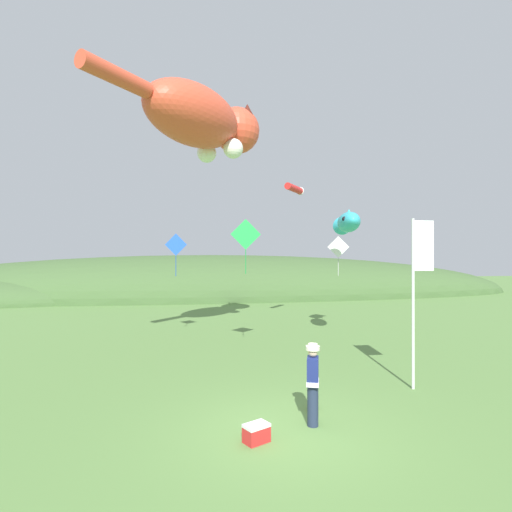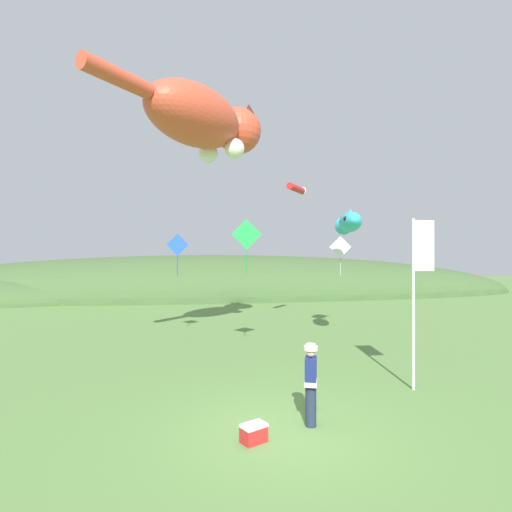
# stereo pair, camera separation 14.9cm
# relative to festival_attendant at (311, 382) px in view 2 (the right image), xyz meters

# --- Properties ---
(ground_plane) EXTENTS (120.00, 120.00, 0.00)m
(ground_plane) POSITION_rel_festival_attendant_xyz_m (-0.61, -0.19, -0.95)
(ground_plane) COLOR #5B8442
(distant_hill_ridge) EXTENTS (61.17, 13.80, 7.68)m
(distant_hill_ridge) POSITION_rel_festival_attendant_xyz_m (-2.59, 29.07, -0.95)
(distant_hill_ridge) COLOR #426033
(distant_hill_ridge) RESTS_ON ground
(festival_attendant) EXTENTS (0.38, 0.48, 1.77)m
(festival_attendant) POSITION_rel_festival_attendant_xyz_m (0.00, 0.00, 0.00)
(festival_attendant) COLOR #232D47
(festival_attendant) RESTS_ON ground
(kite_spool) EXTENTS (0.17, 0.25, 0.25)m
(kite_spool) POSITION_rel_festival_attendant_xyz_m (0.29, 0.92, -0.83)
(kite_spool) COLOR olive
(kite_spool) RESTS_ON ground
(picnic_cooler) EXTENTS (0.59, 0.52, 0.36)m
(picnic_cooler) POSITION_rel_festival_attendant_xyz_m (-1.33, -0.55, -0.77)
(picnic_cooler) COLOR red
(picnic_cooler) RESTS_ON ground
(festival_banner_pole) EXTENTS (0.66, 0.08, 4.71)m
(festival_banner_pole) POSITION_rel_festival_attendant_xyz_m (3.62, 1.87, 2.13)
(festival_banner_pole) COLOR silver
(festival_banner_pole) RESTS_ON ground
(kite_giant_cat) EXTENTS (6.59, 7.45, 2.80)m
(kite_giant_cat) POSITION_rel_festival_attendant_xyz_m (-2.03, 8.33, 8.34)
(kite_giant_cat) COLOR #E04C33
(kite_fish_windsock) EXTENTS (1.55, 3.21, 0.96)m
(kite_fish_windsock) POSITION_rel_festival_attendant_xyz_m (3.95, 7.70, 4.14)
(kite_fish_windsock) COLOR #33B2CC
(kite_tube_streamer) EXTENTS (1.41, 1.71, 0.44)m
(kite_tube_streamer) POSITION_rel_festival_attendant_xyz_m (2.85, 12.20, 6.32)
(kite_tube_streamer) COLOR red
(kite_diamond_green) EXTENTS (1.14, 0.03, 2.04)m
(kite_diamond_green) POSITION_rel_festival_attendant_xyz_m (-0.57, 6.35, 3.52)
(kite_diamond_green) COLOR green
(kite_diamond_blue) EXTENTS (0.96, 0.23, 1.88)m
(kite_diamond_blue) POSITION_rel_festival_attendant_xyz_m (-3.23, 9.60, 3.21)
(kite_diamond_blue) COLOR blue
(kite_diamond_white) EXTENTS (0.99, 0.45, 1.98)m
(kite_diamond_white) POSITION_rel_festival_attendant_xyz_m (4.75, 10.78, 3.18)
(kite_diamond_white) COLOR white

